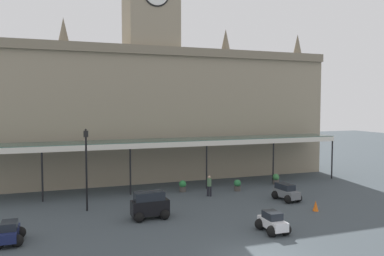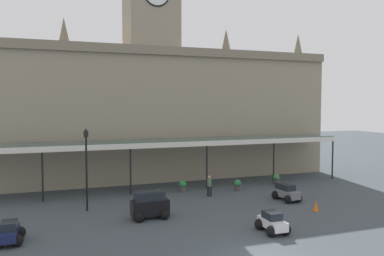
% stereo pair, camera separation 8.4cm
% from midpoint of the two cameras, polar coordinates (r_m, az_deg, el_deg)
% --- Properties ---
extents(station_building, '(36.10, 6.23, 21.54)m').
position_cam_midpoint_polar(station_building, '(38.42, -6.01, 3.26)').
color(station_building, gray).
rests_on(station_building, ground).
extents(entrance_canopy, '(33.50, 3.26, 4.26)m').
position_cam_midpoint_polar(entrance_canopy, '(33.41, -3.83, -2.04)').
color(entrance_canopy, '#38564C').
rests_on(entrance_canopy, ground).
extents(car_grey_estate, '(1.67, 2.32, 1.27)m').
position_cam_midpoint_polar(car_grey_estate, '(30.64, 13.92, -9.37)').
color(car_grey_estate, slate).
rests_on(car_grey_estate, ground).
extents(car_white_sedan, '(1.53, 2.06, 1.19)m').
position_cam_midpoint_polar(car_white_sedan, '(23.21, 11.95, -13.72)').
color(car_white_sedan, silver).
rests_on(car_white_sedan, ground).
extents(car_black_van, '(2.43, 1.65, 1.77)m').
position_cam_midpoint_polar(car_black_van, '(25.27, -6.20, -11.50)').
color(car_black_van, black).
rests_on(car_black_van, ground).
extents(car_navy_sedan, '(1.54, 2.06, 1.19)m').
position_cam_midpoint_polar(car_navy_sedan, '(23.18, -25.40, -14.02)').
color(car_navy_sedan, '#19214C').
rests_on(car_navy_sedan, ground).
extents(pedestrian_near_entrance, '(0.35, 0.34, 1.67)m').
position_cam_midpoint_polar(pedestrian_near_entrance, '(31.01, 2.68, -8.46)').
color(pedestrian_near_entrance, black).
rests_on(pedestrian_near_entrance, ground).
extents(victorian_lamppost, '(0.30, 0.30, 5.69)m').
position_cam_midpoint_polar(victorian_lamppost, '(27.37, -15.34, -4.73)').
color(victorian_lamppost, black).
rests_on(victorian_lamppost, ground).
extents(traffic_cone, '(0.40, 0.40, 0.72)m').
position_cam_midpoint_polar(traffic_cone, '(28.30, 17.99, -10.95)').
color(traffic_cone, orange).
rests_on(traffic_cone, ground).
extents(planter_near_kerb, '(0.60, 0.60, 0.96)m').
position_cam_midpoint_polar(planter_near_kerb, '(32.64, -1.30, -8.60)').
color(planter_near_kerb, '#47423D').
rests_on(planter_near_kerb, ground).
extents(planter_by_canopy, '(0.60, 0.60, 0.96)m').
position_cam_midpoint_polar(planter_by_canopy, '(33.16, 6.86, -8.43)').
color(planter_by_canopy, '#47423D').
rests_on(planter_by_canopy, ground).
extents(planter_forecourt_centre, '(0.60, 0.60, 0.96)m').
position_cam_midpoint_polar(planter_forecourt_centre, '(36.39, 12.47, -7.41)').
color(planter_forecourt_centre, '#47423D').
rests_on(planter_forecourt_centre, ground).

